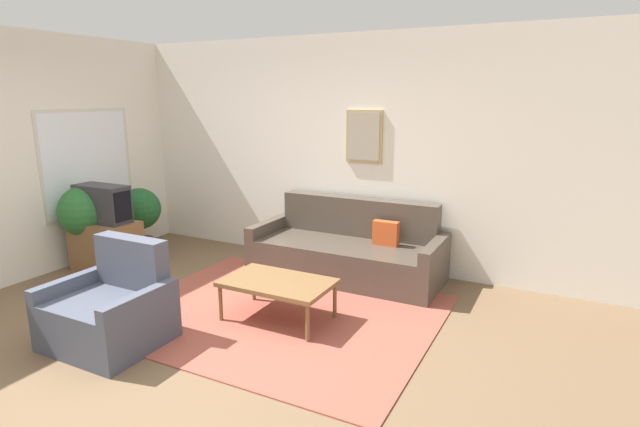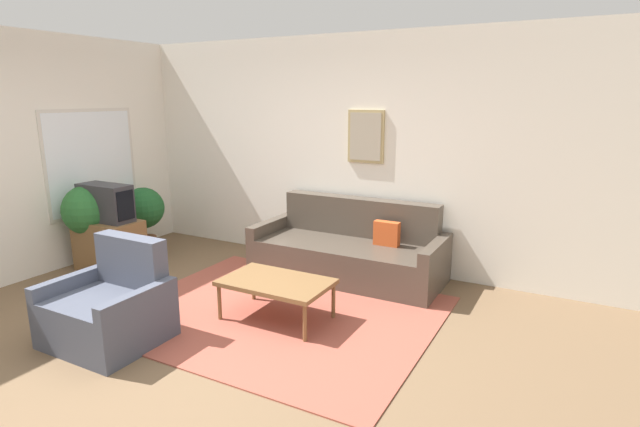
# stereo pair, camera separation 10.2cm
# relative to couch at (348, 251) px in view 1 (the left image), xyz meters

# --- Properties ---
(ground_plane) EXTENTS (16.00, 16.00, 0.00)m
(ground_plane) POSITION_rel_couch_xyz_m (-0.58, -2.17, -0.29)
(ground_plane) COLOR brown
(area_rug) EXTENTS (2.86, 2.36, 0.01)m
(area_rug) POSITION_rel_couch_xyz_m (-0.15, -1.26, -0.28)
(area_rug) COLOR #9E4C3D
(area_rug) RESTS_ON ground_plane
(wall_back) EXTENTS (8.00, 0.09, 2.70)m
(wall_back) POSITION_rel_couch_xyz_m (-0.58, 0.46, 1.06)
(wall_back) COLOR white
(wall_back) RESTS_ON ground_plane
(wall_left_window) EXTENTS (0.08, 8.00, 2.70)m
(wall_left_window) POSITION_rel_couch_xyz_m (-3.16, -1.54, 1.06)
(wall_left_window) COLOR white
(wall_left_window) RESTS_ON ground_plane
(couch) EXTENTS (2.13, 0.90, 0.85)m
(couch) POSITION_rel_couch_xyz_m (0.00, 0.00, 0.00)
(couch) COLOR #4C4238
(couch) RESTS_ON ground_plane
(coffee_table) EXTENTS (0.98, 0.60, 0.38)m
(coffee_table) POSITION_rel_couch_xyz_m (-0.10, -1.36, 0.06)
(coffee_table) COLOR brown
(coffee_table) RESTS_ON ground_plane
(tv_stand) EXTENTS (0.76, 0.46, 0.59)m
(tv_stand) POSITION_rel_couch_xyz_m (-2.58, -1.13, 0.01)
(tv_stand) COLOR brown
(tv_stand) RESTS_ON ground_plane
(tv) EXTENTS (0.66, 0.28, 0.43)m
(tv) POSITION_rel_couch_xyz_m (-2.58, -1.13, 0.52)
(tv) COLOR #2D2D33
(tv) RESTS_ON tv_stand
(armchair) EXTENTS (0.88, 0.76, 0.84)m
(armchair) POSITION_rel_couch_xyz_m (-1.10, -2.34, -0.01)
(armchair) COLOR #474C5B
(armchair) RESTS_ON ground_plane
(potted_plant_tall) EXTENTS (0.60, 0.60, 1.00)m
(potted_plant_tall) POSITION_rel_couch_xyz_m (-2.81, -1.19, 0.36)
(potted_plant_tall) COLOR beige
(potted_plant_tall) RESTS_ON ground_plane
(potted_plant_by_window) EXTENTS (0.54, 0.54, 0.84)m
(potted_plant_by_window) POSITION_rel_couch_xyz_m (-2.80, -0.39, 0.25)
(potted_plant_by_window) COLOR #935638
(potted_plant_by_window) RESTS_ON ground_plane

